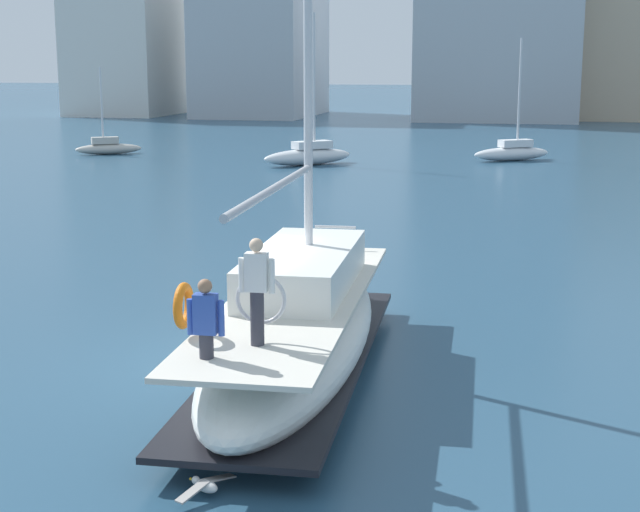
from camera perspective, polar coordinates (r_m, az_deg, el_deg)
The scene contains 7 objects.
ground_plane at distance 17.79m, azimuth -5.49°, elevation -6.44°, with size 400.00×400.00×0.00m, color #284C66.
main_sailboat at distance 16.74m, azimuth -1.39°, elevation -4.32°, with size 2.79×9.69×11.84m.
moored_sloop_near at distance 58.23m, azimuth -12.61°, elevation 6.41°, with size 3.79×2.81×5.12m.
moored_sloop_far at distance 54.29m, azimuth 11.46°, elevation 6.17°, with size 4.55×3.51×6.70m.
moored_catamaran at distance 50.99m, azimuth -0.70°, elevation 6.13°, with size 4.69×4.68×7.94m.
seagull at distance 12.64m, azimuth -6.89°, elevation -13.50°, with size 0.55×0.97×0.17m.
waterfront_buildings at distance 95.09m, azimuth 9.89°, elevation 14.72°, with size 78.96×17.84×27.49m.
Camera 1 is at (5.15, -16.11, 5.52)m, focal length 53.32 mm.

